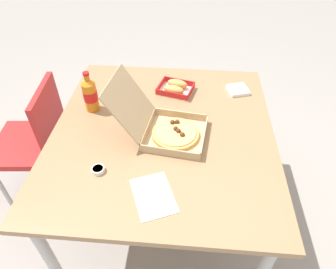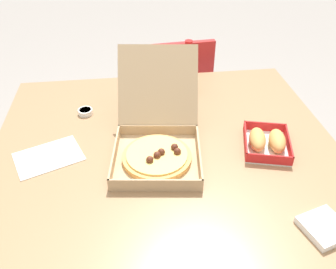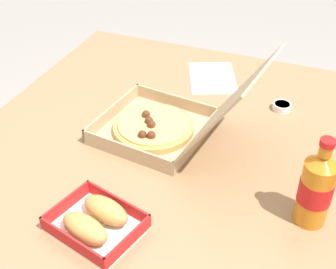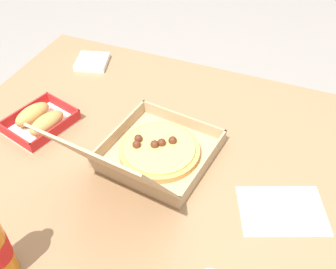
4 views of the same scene
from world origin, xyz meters
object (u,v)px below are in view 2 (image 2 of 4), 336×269
at_px(chair, 173,94).
at_px(bread_side_box, 267,141).
at_px(dipping_sauce_cup, 85,111).
at_px(napkin_pile, 325,227).
at_px(cola_bottle, 188,70).
at_px(paper_menu, 49,157).
at_px(pizza_box_open, 157,142).

bearing_deg(chair, bread_side_box, -75.85).
bearing_deg(dipping_sauce_cup, bread_side_box, -24.84).
bearing_deg(napkin_pile, bread_side_box, 94.78).
bearing_deg(bread_side_box, chair, 104.15).
xyz_separation_m(napkin_pile, dipping_sauce_cup, (-0.66, 0.65, 0.00)).
height_order(cola_bottle, paper_menu, cola_bottle).
height_order(paper_menu, dipping_sauce_cup, dipping_sauce_cup).
xyz_separation_m(cola_bottle, dipping_sauce_cup, (-0.43, -0.14, -0.08)).
xyz_separation_m(cola_bottle, paper_menu, (-0.54, -0.39, -0.09)).
relative_size(chair, dipping_sauce_cup, 14.82).
relative_size(paper_menu, dipping_sauce_cup, 3.75).
height_order(paper_menu, napkin_pile, napkin_pile).
relative_size(bread_side_box, paper_menu, 1.06).
distance_m(pizza_box_open, paper_menu, 0.37).
bearing_deg(pizza_box_open, dipping_sauce_cup, 132.99).
bearing_deg(bread_side_box, napkin_pile, -85.22).
xyz_separation_m(chair, dipping_sauce_cup, (-0.42, -0.53, 0.26)).
height_order(chair, cola_bottle, cola_bottle).
distance_m(paper_menu, napkin_pile, 0.87).
relative_size(pizza_box_open, bread_side_box, 2.12).
xyz_separation_m(chair, paper_menu, (-0.53, -0.78, 0.25)).
xyz_separation_m(pizza_box_open, napkin_pile, (0.40, -0.38, -0.03)).
relative_size(chair, napkin_pile, 7.55).
xyz_separation_m(pizza_box_open, cola_bottle, (0.17, 0.41, 0.05)).
bearing_deg(paper_menu, chair, 33.44).
distance_m(chair, napkin_pile, 1.23).
bearing_deg(paper_menu, bread_side_box, -25.58).
xyz_separation_m(pizza_box_open, dipping_sauce_cup, (-0.26, 0.27, -0.03)).
bearing_deg(chair, dipping_sauce_cup, -128.61).
relative_size(bread_side_box, cola_bottle, 0.99).
bearing_deg(cola_bottle, chair, 90.81).
distance_m(pizza_box_open, cola_bottle, 0.45).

